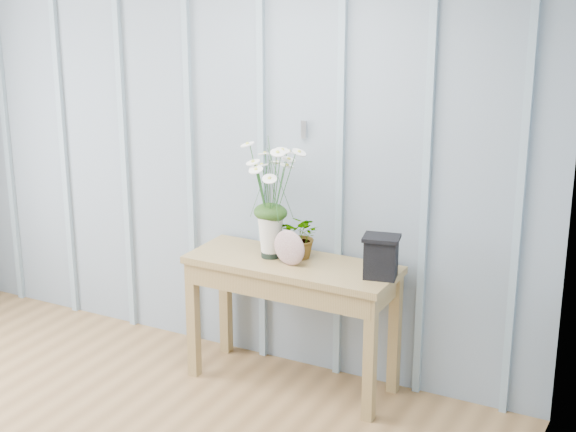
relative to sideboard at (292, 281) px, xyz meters
The scene contains 6 objects.
room_shell 1.82m from the sideboard, 118.04° to the right, with size 4.00×4.50×2.50m.
sideboard is the anchor object (origin of this frame).
daisy_vase 0.56m from the sideboard, behind, with size 0.48×0.37×0.68m.
spider_plant 0.26m from the sideboard, 74.92° to the left, with size 0.23×0.20×0.26m, color #1B3D12.
felt_disc_vessel 0.22m from the sideboard, 79.28° to the right, with size 0.20×0.06×0.20m, color #85424F.
carved_box 0.58m from the sideboard, ahead, with size 0.22×0.19×0.23m.
Camera 1 is at (2.70, -2.10, 2.45)m, focal length 55.00 mm.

